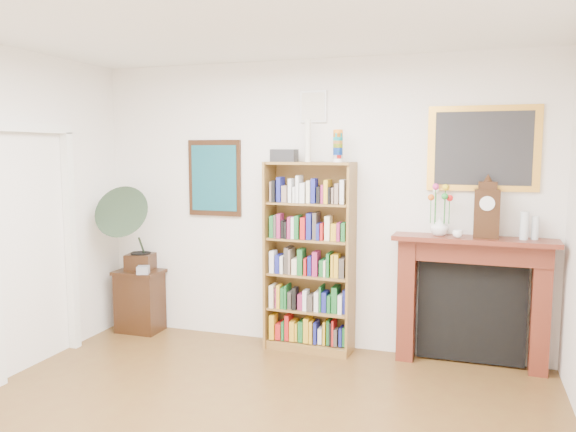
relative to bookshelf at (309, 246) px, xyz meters
The scene contains 15 objects.
room 2.36m from the bookshelf, 90.21° to the right, with size 4.51×5.01×2.81m.
door_casing 2.50m from the bookshelf, 152.97° to the right, with size 0.08×1.02×2.17m.
teal_poster 1.24m from the bookshelf, behind, with size 0.58×0.04×0.78m.
small_picture 1.34m from the bookshelf, 93.34° to the left, with size 0.26×0.04×0.30m.
gilt_painting 1.81m from the bookshelf, ahead, with size 0.95×0.04×0.75m.
bookshelf is the anchor object (origin of this frame).
side_cabinet 2.00m from the bookshelf, behind, with size 0.49×0.35×0.66m, color black.
fireplace 1.53m from the bookshelf, ahead, with size 1.40×0.37×1.18m.
gramophone 1.90m from the bookshelf, behind, with size 0.67×0.78×0.91m.
cd_stack 1.78m from the bookshelf, behind, with size 0.12×0.12×0.08m, color #A6A6B1.
mantel_clock 1.64m from the bookshelf, ahead, with size 0.21×0.13×0.49m.
flower_vase 1.22m from the bookshelf, ahead, with size 0.16×0.16×0.17m, color white.
teacup 1.37m from the bookshelf, ahead, with size 0.09×0.09×0.07m, color white.
bottle_left 1.92m from the bookshelf, ahead, with size 0.07×0.07×0.24m, color silver.
bottle_right 2.00m from the bookshelf, ahead, with size 0.06×0.06×0.20m, color silver.
Camera 1 is at (1.46, -2.77, 1.94)m, focal length 35.00 mm.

